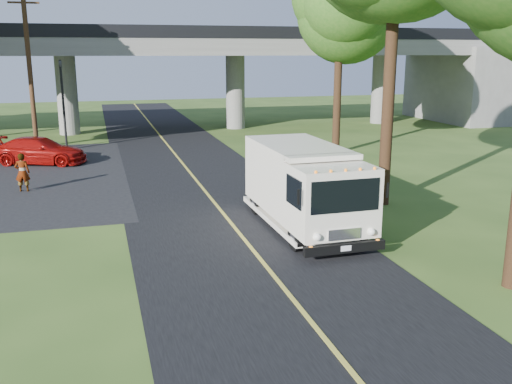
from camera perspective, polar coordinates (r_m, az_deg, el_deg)
name	(u,v)px	position (r m, az deg, el deg)	size (l,w,h in m)	color
ground	(320,334)	(12.24, 6.40, -13.90)	(120.00, 120.00, 0.00)	#34511D
road	(219,209)	(21.20, -3.73, -1.66)	(7.00, 90.00, 0.02)	black
lane_line	(219,208)	(21.20, -3.73, -1.61)	(0.12, 90.00, 0.01)	gold
overpass	(153,67)	(42.22, -10.22, 12.16)	(54.00, 10.00, 7.30)	slate
traffic_signal	(63,94)	(36.12, -18.78, 9.23)	(0.18, 0.22, 5.20)	black
utility_pole	(30,72)	(34.17, -21.67, 11.12)	(1.60, 0.26, 9.00)	#472D19
tree_right_far	(345,1)	(32.80, 8.92, 18.32)	(5.77, 5.67, 10.99)	#382314
step_van	(304,185)	(18.57, 4.85, 0.74)	(2.48, 6.50, 2.71)	silver
red_sedan	(39,151)	(31.54, -20.84, 3.88)	(1.94, 4.76, 1.38)	#940C09
pedestrian	(22,173)	(25.46, -22.32, 1.81)	(0.59, 0.39, 1.63)	gray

